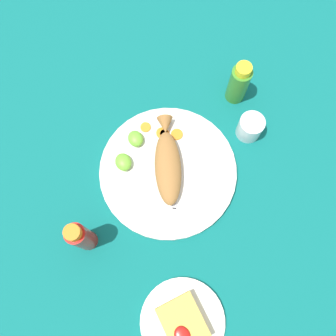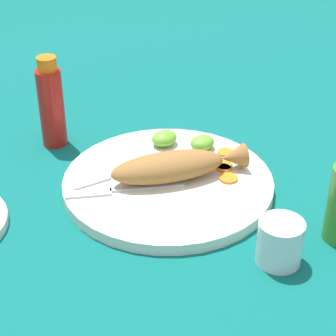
% 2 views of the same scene
% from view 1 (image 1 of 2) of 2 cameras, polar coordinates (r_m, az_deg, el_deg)
% --- Properties ---
extents(ground_plane, '(4.00, 4.00, 0.00)m').
position_cam_1_polar(ground_plane, '(0.92, 0.00, -0.69)').
color(ground_plane, '#0C605B').
extents(main_plate, '(0.33, 0.33, 0.02)m').
position_cam_1_polar(main_plate, '(0.91, 0.00, -0.53)').
color(main_plate, silver).
rests_on(main_plate, ground_plane).
extents(fried_fish, '(0.22, 0.13, 0.04)m').
position_cam_1_polar(fried_fish, '(0.88, -0.05, 0.79)').
color(fried_fish, '#996633').
rests_on(fried_fish, main_plate).
extents(fork_near, '(0.17, 0.11, 0.00)m').
position_cam_1_polar(fork_near, '(0.88, 1.27, -5.52)').
color(fork_near, silver).
rests_on(fork_near, main_plate).
extents(fork_far, '(0.18, 0.04, 0.00)m').
position_cam_1_polar(fork_far, '(0.88, -1.84, -5.45)').
color(fork_far, silver).
rests_on(fork_far, main_plate).
extents(carrot_slice_near, '(0.03, 0.03, 0.00)m').
position_cam_1_polar(carrot_slice_near, '(0.93, 1.36, 5.14)').
color(carrot_slice_near, orange).
rests_on(carrot_slice_near, main_plate).
extents(carrot_slice_mid, '(0.03, 0.03, 0.00)m').
position_cam_1_polar(carrot_slice_mid, '(0.93, -0.94, 5.35)').
color(carrot_slice_mid, orange).
rests_on(carrot_slice_mid, main_plate).
extents(carrot_slice_far, '(0.02, 0.02, 0.00)m').
position_cam_1_polar(carrot_slice_far, '(0.93, -0.51, 5.22)').
color(carrot_slice_far, orange).
rests_on(carrot_slice_far, main_plate).
extents(carrot_slice_extra, '(0.03, 0.03, 0.00)m').
position_cam_1_polar(carrot_slice_extra, '(0.94, -3.48, 6.21)').
color(carrot_slice_extra, orange).
rests_on(carrot_slice_extra, main_plate).
extents(lime_wedge_main, '(0.04, 0.04, 0.02)m').
position_cam_1_polar(lime_wedge_main, '(0.92, -4.95, 4.47)').
color(lime_wedge_main, '#6BB233').
rests_on(lime_wedge_main, main_plate).
extents(lime_wedge_side, '(0.05, 0.04, 0.02)m').
position_cam_1_polar(lime_wedge_side, '(0.90, -6.81, 0.91)').
color(lime_wedge_side, '#6BB233').
rests_on(lime_wedge_side, main_plate).
extents(hot_sauce_bottle_red, '(0.04, 0.04, 0.16)m').
position_cam_1_polar(hot_sauce_bottle_red, '(0.83, -13.08, -10.20)').
color(hot_sauce_bottle_red, '#B21914').
rests_on(hot_sauce_bottle_red, ground_plane).
extents(hot_sauce_bottle_green, '(0.05, 0.05, 0.14)m').
position_cam_1_polar(hot_sauce_bottle_green, '(0.95, 10.72, 12.59)').
color(hot_sauce_bottle_green, '#3D8428').
rests_on(hot_sauce_bottle_green, ground_plane).
extents(salt_cup, '(0.06, 0.06, 0.06)m').
position_cam_1_polar(salt_cup, '(0.95, 12.35, 5.99)').
color(salt_cup, silver).
rests_on(salt_cup, ground_plane).
extents(side_plate_fries, '(0.18, 0.18, 0.01)m').
position_cam_1_polar(side_plate_fries, '(0.88, 2.22, -22.31)').
color(side_plate_fries, silver).
rests_on(side_plate_fries, ground_plane).
extents(fries_pile, '(0.10, 0.08, 0.04)m').
position_cam_1_polar(fries_pile, '(0.85, 2.29, -22.53)').
color(fries_pile, gold).
rests_on(fries_pile, side_plate_fries).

